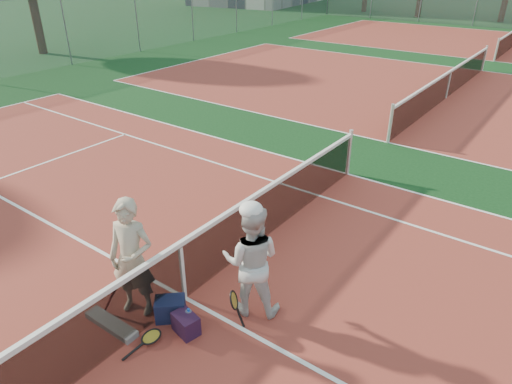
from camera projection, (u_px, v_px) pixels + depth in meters
ground at (185, 298)px, 6.92m from camera, size 130.00×130.00×0.00m
court_main at (185, 298)px, 6.92m from camera, size 23.77×10.97×0.01m
court_far_a at (446, 98)px, 16.57m from camera, size 23.77×10.97×0.01m
net_main at (182, 271)px, 6.69m from camera, size 0.10×10.98×1.02m
net_far_a at (448, 84)px, 16.34m from camera, size 0.10×10.98×1.02m
fence_left at (22, 37)px, 19.45m from camera, size 0.06×54.50×3.00m
player_a at (132, 258)px, 6.29m from camera, size 0.78×0.66×1.81m
player_b at (251, 261)px, 6.33m from camera, size 1.04×0.97×1.71m
racket_red at (116, 300)px, 6.48m from camera, size 0.40×0.38×0.54m
racket_black_held at (234, 309)px, 6.27m from camera, size 0.29×0.33×0.58m
racket_spare at (151, 338)px, 6.13m from camera, size 0.32×0.62×0.10m
sports_bag_navy at (170, 309)px, 6.47m from camera, size 0.50×0.49×0.33m
sports_bag_purple at (186, 324)px, 6.23m from camera, size 0.41×0.33×0.30m
net_cover_canvas at (111, 324)px, 6.36m from camera, size 0.90×0.22×0.09m
water_bottle at (189, 319)px, 6.30m from camera, size 0.09×0.09×0.30m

